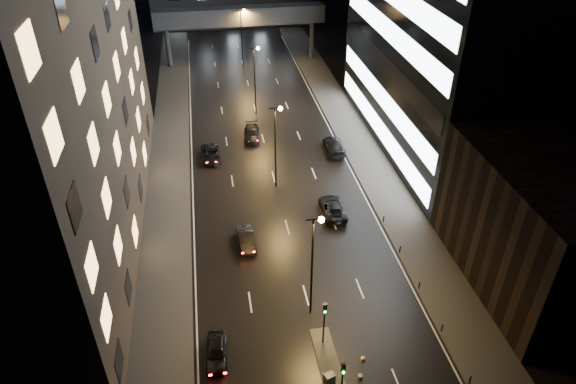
% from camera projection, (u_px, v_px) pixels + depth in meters
% --- Properties ---
extents(ground, '(160.00, 160.00, 0.00)m').
position_uv_depth(ground, '(263.00, 138.00, 70.30)').
color(ground, black).
rests_on(ground, ground).
extents(sidewalk_left, '(5.00, 110.00, 0.15)m').
position_uv_depth(sidewalk_left, '(169.00, 164.00, 64.44)').
color(sidewalk_left, '#383533').
rests_on(sidewalk_left, ground).
extents(sidewalk_right, '(5.00, 110.00, 0.15)m').
position_uv_depth(sidewalk_right, '(361.00, 148.00, 67.91)').
color(sidewalk_right, '#383533').
rests_on(sidewalk_right, ground).
extents(building_left, '(15.00, 48.00, 40.00)m').
position_uv_depth(building_left, '(14.00, 37.00, 42.90)').
color(building_left, '#2D2319').
rests_on(building_left, ground).
extents(building_right_low, '(10.00, 18.00, 12.00)m').
position_uv_depth(building_right_low, '(536.00, 226.00, 44.41)').
color(building_right_low, black).
rests_on(building_right_low, ground).
extents(skybridge, '(30.00, 3.00, 10.00)m').
position_uv_depth(skybridge, '(240.00, 17.00, 90.10)').
color(skybridge, '#333335').
rests_on(skybridge, ground).
extents(median_island, '(1.60, 8.00, 0.15)m').
position_uv_depth(median_island, '(330.00, 369.00, 39.29)').
color(median_island, '#383533').
rests_on(median_island, ground).
extents(traffic_signal_near, '(0.28, 0.34, 4.40)m').
position_uv_depth(traffic_signal_near, '(324.00, 317.00, 39.63)').
color(traffic_signal_near, black).
rests_on(traffic_signal_near, median_island).
extents(traffic_signal_far, '(0.28, 0.34, 4.40)m').
position_uv_depth(traffic_signal_far, '(342.00, 378.00, 35.14)').
color(traffic_signal_far, black).
rests_on(traffic_signal_far, median_island).
extents(bollard_row, '(0.12, 25.12, 0.90)m').
position_uv_depth(bollard_row, '(430.00, 306.00, 44.13)').
color(bollard_row, black).
rests_on(bollard_row, ground).
extents(streetlight_near, '(1.45, 0.50, 10.15)m').
position_uv_depth(streetlight_near, '(314.00, 254.00, 40.56)').
color(streetlight_near, black).
rests_on(streetlight_near, ground).
extents(streetlight_mid_a, '(1.45, 0.50, 10.15)m').
position_uv_depth(streetlight_mid_a, '(277.00, 137.00, 56.88)').
color(streetlight_mid_a, black).
rests_on(streetlight_mid_a, ground).
extents(streetlight_mid_b, '(1.45, 0.50, 10.15)m').
position_uv_depth(streetlight_mid_b, '(256.00, 72.00, 73.21)').
color(streetlight_mid_b, black).
rests_on(streetlight_mid_b, ground).
extents(streetlight_far, '(1.45, 0.50, 10.15)m').
position_uv_depth(streetlight_far, '(242.00, 31.00, 89.53)').
color(streetlight_far, black).
rests_on(streetlight_far, ground).
extents(car_away_a, '(1.91, 4.16, 1.38)m').
position_uv_depth(car_away_a, '(216.00, 352.00, 39.87)').
color(car_away_a, black).
rests_on(car_away_a, ground).
extents(car_away_b, '(1.76, 4.40, 1.42)m').
position_uv_depth(car_away_b, '(246.00, 239.00, 51.26)').
color(car_away_b, black).
rests_on(car_away_b, ground).
extents(car_away_c, '(2.46, 5.05, 1.38)m').
position_uv_depth(car_away_c, '(211.00, 154.00, 65.33)').
color(car_away_c, black).
rests_on(car_away_c, ground).
extents(car_away_d, '(2.60, 5.27, 1.47)m').
position_uv_depth(car_away_d, '(252.00, 134.00, 69.87)').
color(car_away_d, black).
rests_on(car_away_d, ground).
extents(car_toward_a, '(2.63, 5.36, 1.46)m').
position_uv_depth(car_toward_a, '(332.00, 208.00, 55.62)').
color(car_toward_a, black).
rests_on(car_toward_a, ground).
extents(car_toward_b, '(2.58, 5.73, 1.63)m').
position_uv_depth(car_toward_b, '(334.00, 146.00, 66.93)').
color(car_toward_b, black).
rests_on(car_toward_b, ground).
extents(utility_cabinet, '(0.87, 0.74, 1.06)m').
position_uv_depth(utility_cabinet, '(329.00, 379.00, 37.83)').
color(utility_cabinet, '#464749').
rests_on(utility_cabinet, median_island).
extents(cone_a, '(0.47, 0.47, 0.46)m').
position_uv_depth(cone_a, '(360.00, 376.00, 38.59)').
color(cone_a, orange).
rests_on(cone_a, ground).
extents(cone_b, '(0.41, 0.41, 0.49)m').
position_uv_depth(cone_b, '(363.00, 358.00, 39.89)').
color(cone_b, orange).
rests_on(cone_b, ground).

